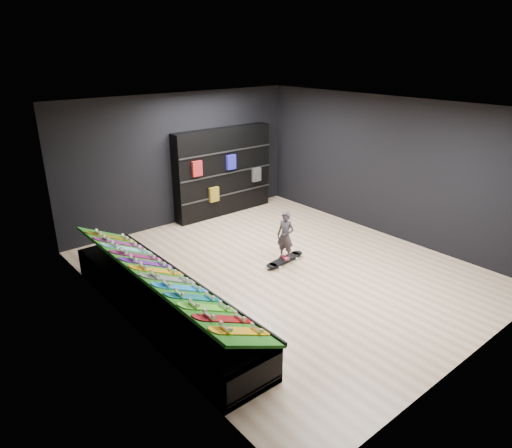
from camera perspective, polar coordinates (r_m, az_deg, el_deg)
floor at (r=8.65m, az=3.41°, el=-5.78°), size 6.00×7.00×0.01m
ceiling at (r=7.77m, az=3.91°, el=14.34°), size 6.00×7.00×0.01m
wall_back at (r=10.81m, az=-9.26°, el=8.00°), size 6.00×0.02×3.00m
wall_front at (r=6.20m, az=26.37°, el=-4.18°), size 6.00×0.02×3.00m
wall_left at (r=6.52m, az=-16.00°, el=-1.49°), size 0.02×7.00×3.00m
wall_right at (r=10.30m, az=16.01°, el=6.81°), size 0.02×7.00×3.00m
display_rack at (r=7.24m, az=-11.72°, el=-9.78°), size 0.90×4.50×0.50m
turf_ramp at (r=7.04m, az=-11.65°, el=-6.43°), size 0.92×4.50×0.46m
back_shelving at (r=11.31m, az=-4.13°, el=6.54°), size 2.66×0.31×2.13m
floor_skateboard at (r=8.92m, az=3.62°, el=-4.61°), size 1.00×0.34×0.09m
child at (r=8.78m, az=3.67°, el=-2.63°), size 0.21×0.26×0.58m
display_board_0 at (r=5.64m, az=-1.97°, el=-13.24°), size 0.93×0.22×0.50m
display_board_1 at (r=5.87m, az=-4.09°, el=-11.74°), size 0.93×0.22×0.50m
display_board_2 at (r=6.11m, az=-6.01°, el=-10.35°), size 0.93×0.22×0.50m
display_board_3 at (r=6.37m, az=-7.78°, el=-9.05°), size 0.93×0.22×0.50m
display_board_4 at (r=6.63m, az=-9.39°, el=-7.85°), size 0.93×0.22×0.50m
display_board_5 at (r=6.89m, az=-10.87°, el=-6.73°), size 0.93×0.22×0.50m
display_board_6 at (r=7.17m, az=-12.24°, el=-5.70°), size 0.93×0.22×0.50m
display_board_7 at (r=7.45m, az=-13.50°, el=-4.74°), size 0.93×0.22×0.50m
display_board_8 at (r=7.74m, az=-14.66°, el=-3.85°), size 0.93×0.22×0.50m
display_board_9 at (r=8.03m, az=-15.74°, el=-3.02°), size 0.93×0.22×0.50m
display_board_10 at (r=8.32m, az=-16.74°, el=-2.24°), size 0.93×0.22×0.50m
display_board_11 at (r=8.62m, az=-17.67°, el=-1.52°), size 0.93×0.22×0.50m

